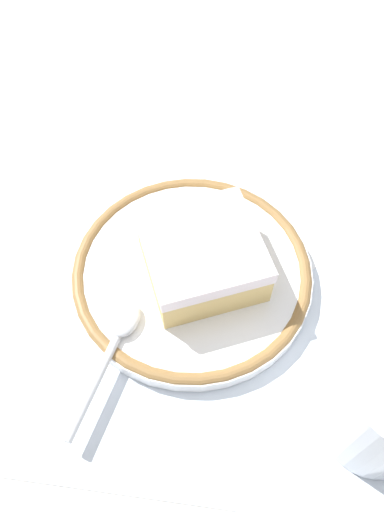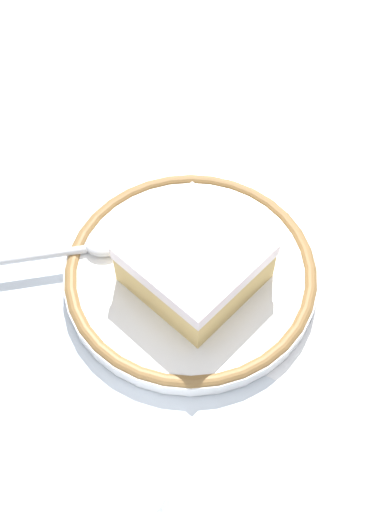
# 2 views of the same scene
# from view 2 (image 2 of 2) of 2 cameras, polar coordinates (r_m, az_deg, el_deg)

# --- Properties ---
(ground_plane) EXTENTS (2.40, 2.40, 0.00)m
(ground_plane) POSITION_cam_2_polar(r_m,az_deg,el_deg) (0.55, 0.25, -2.87)
(ground_plane) COLOR #B7B2A8
(placemat) EXTENTS (0.48, 0.39, 0.00)m
(placemat) POSITION_cam_2_polar(r_m,az_deg,el_deg) (0.55, 0.25, -2.83)
(placemat) COLOR silver
(placemat) RESTS_ON ground_plane
(plate) EXTENTS (0.22, 0.22, 0.02)m
(plate) POSITION_cam_2_polar(r_m,az_deg,el_deg) (0.55, 0.00, -1.50)
(plate) COLOR white
(plate) RESTS_ON placemat
(cake_slice) EXTENTS (0.13, 0.13, 0.05)m
(cake_slice) POSITION_cam_2_polar(r_m,az_deg,el_deg) (0.52, 0.55, -0.40)
(cake_slice) COLOR #DBB76B
(cake_slice) RESTS_ON plate
(spoon) EXTENTS (0.04, 0.13, 0.01)m
(spoon) POSITION_cam_2_polar(r_m,az_deg,el_deg) (0.56, -10.06, 0.67)
(spoon) COLOR silver
(spoon) RESTS_ON plate
(cup) EXTENTS (0.08, 0.08, 0.09)m
(cup) POSITION_cam_2_polar(r_m,az_deg,el_deg) (0.44, -6.99, -20.53)
(cup) COLOR silver
(cup) RESTS_ON placemat
(napkin) EXTENTS (0.17, 0.17, 0.00)m
(napkin) POSITION_cam_2_polar(r_m,az_deg,el_deg) (0.53, 15.86, -9.14)
(napkin) COLOR white
(napkin) RESTS_ON placemat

